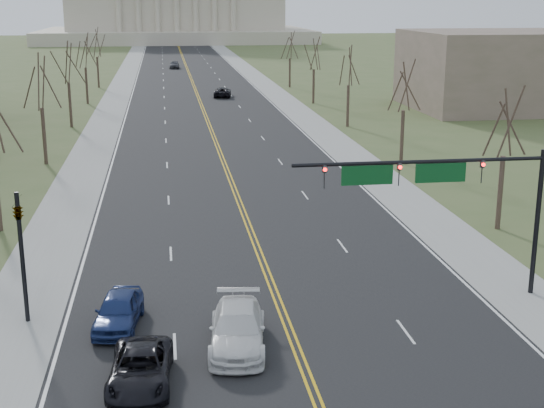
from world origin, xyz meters
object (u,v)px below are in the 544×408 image
object	(u,v)px
signal_mast	(439,183)
car_far_sb	(174,64)
signal_left	(21,243)
car_sb_outer_lead	(140,369)
car_sb_inner_second	(237,329)
car_sb_outer_second	(118,310)
car_far_nb	(222,92)

from	to	relation	value
signal_mast	car_far_sb	size ratio (longest dim) A/B	2.58
signal_left	car_sb_outer_lead	bearing A→B (deg)	-52.14
car_sb_outer_lead	car_sb_inner_second	world-z (taller)	car_sb_inner_second
car_sb_outer_second	car_far_sb	bearing A→B (deg)	95.41
signal_mast	car_far_sb	world-z (taller)	signal_mast
signal_left	car_sb_inner_second	bearing A→B (deg)	-23.42
car_far_sb	car_sb_outer_lead	bearing A→B (deg)	-87.47
signal_left	car_far_sb	distance (m)	128.57
car_sb_inner_second	car_far_nb	world-z (taller)	car_sb_inner_second
car_sb_outer_second	signal_left	bearing A→B (deg)	171.58
signal_mast	car_far_nb	distance (m)	79.62
car_far_sb	car_far_nb	bearing A→B (deg)	-78.70
signal_mast	car_far_nb	world-z (taller)	signal_mast
car_sb_inner_second	signal_left	bearing A→B (deg)	163.31
car_far_nb	car_sb_outer_lead	bearing A→B (deg)	90.59
car_sb_outer_lead	car_far_nb	size ratio (longest dim) A/B	0.95
car_sb_outer_second	car_sb_inner_second	bearing A→B (deg)	-21.46
signal_left	car_sb_outer_lead	distance (m)	8.98
car_sb_inner_second	car_far_sb	distance (m)	132.17
signal_mast	signal_left	xyz separation A→B (m)	(-18.95, 0.00, -2.05)
car_sb_outer_lead	car_sb_inner_second	bearing A→B (deg)	38.41
signal_left	car_far_nb	bearing A→B (deg)	79.25
signal_mast	car_sb_inner_second	distance (m)	11.70
signal_mast	car_sb_outer_second	bearing A→B (deg)	-175.48
car_sb_inner_second	car_far_nb	bearing A→B (deg)	92.63
car_far_sb	signal_mast	bearing A→B (deg)	-81.41
car_sb_inner_second	car_far_nb	xyz separation A→B (m)	(5.96, 83.31, -0.09)
signal_left	car_far_sb	bearing A→B (deg)	86.03
signal_mast	car_sb_outer_lead	bearing A→B (deg)	-154.13
signal_left	car_far_nb	size ratio (longest dim) A/B	1.16
car_sb_outer_second	car_far_sb	world-z (taller)	car_far_sb
car_sb_outer_second	car_far_sb	size ratio (longest dim) A/B	0.95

